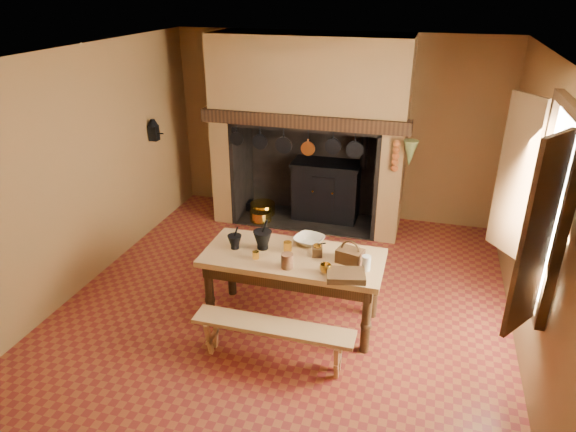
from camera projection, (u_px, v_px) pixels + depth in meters
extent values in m
plane|color=brown|center=(286.00, 303.00, 6.02)|extent=(5.50, 5.50, 0.00)
plane|color=silver|center=(286.00, 55.00, 4.85)|extent=(5.50, 5.50, 0.00)
cube|color=brown|center=(335.00, 127.00, 7.84)|extent=(5.00, 0.02, 2.80)
cube|color=brown|center=(83.00, 171.00, 6.06)|extent=(0.02, 5.50, 2.80)
cube|color=brown|center=(541.00, 219.00, 4.82)|extent=(0.02, 5.50, 2.80)
cube|color=brown|center=(158.00, 359.00, 3.03)|extent=(5.00, 0.02, 2.80)
cube|color=brown|center=(230.00, 128.00, 7.83)|extent=(0.30, 0.90, 2.80)
cube|color=brown|center=(396.00, 140.00, 7.21)|extent=(0.30, 0.90, 2.80)
cube|color=brown|center=(310.00, 78.00, 7.19)|extent=(2.20, 0.90, 1.20)
cube|color=black|center=(303.00, 121.00, 7.05)|extent=(2.95, 0.22, 0.18)
cube|color=black|center=(315.00, 164.00, 8.14)|extent=(2.20, 0.06, 1.60)
cube|color=black|center=(308.00, 219.00, 8.10)|extent=(2.20, 0.90, 0.02)
cube|color=black|center=(326.00, 192.00, 7.99)|extent=(1.00, 0.50, 0.90)
cube|color=black|center=(327.00, 163.00, 7.78)|extent=(1.04, 0.54, 0.04)
cube|color=black|center=(323.00, 192.00, 7.72)|extent=(0.35, 0.02, 0.45)
cylinder|color=black|center=(365.00, 145.00, 7.52)|extent=(0.10, 0.10, 0.70)
cylinder|color=gold|center=(313.00, 191.00, 7.74)|extent=(0.03, 0.03, 0.03)
cylinder|color=gold|center=(332.00, 193.00, 7.67)|extent=(0.03, 0.03, 0.03)
cylinder|color=gold|center=(263.00, 209.00, 8.25)|extent=(0.40, 0.40, 0.20)
cylinder|color=gold|center=(261.00, 216.00, 8.02)|extent=(0.34, 0.34, 0.18)
cube|color=black|center=(253.00, 206.00, 8.40)|extent=(0.18, 0.18, 0.16)
cone|color=#555D2C|center=(410.00, 154.00, 6.72)|extent=(0.20, 0.20, 0.35)
cube|color=white|center=(553.00, 206.00, 4.35)|extent=(0.02, 1.00, 1.60)
cube|color=#351F10|center=(572.00, 107.00, 4.01)|extent=(0.08, 1.16, 0.08)
cube|color=#351F10|center=(530.00, 289.00, 4.71)|extent=(0.08, 1.16, 0.08)
cube|color=#351F10|center=(536.00, 238.00, 3.81)|extent=(0.29, 0.39, 1.60)
cube|color=#351F10|center=(515.00, 177.00, 5.00)|extent=(0.29, 0.39, 1.60)
cube|color=black|center=(154.00, 133.00, 7.37)|extent=(0.12, 0.12, 0.22)
cone|color=black|center=(153.00, 123.00, 7.31)|extent=(0.16, 0.16, 0.10)
cylinder|color=black|center=(160.00, 133.00, 7.35)|extent=(0.12, 0.02, 0.02)
cube|color=#A5894C|center=(293.00, 258.00, 5.39)|extent=(1.89, 0.84, 0.06)
cube|color=#351F10|center=(293.00, 266.00, 5.44)|extent=(1.77, 0.71, 0.15)
cylinder|color=#351F10|center=(210.00, 295.00, 5.50)|extent=(0.09, 0.09, 0.76)
cylinder|color=#351F10|center=(366.00, 320.00, 5.08)|extent=(0.09, 0.09, 0.76)
cylinder|color=#351F10|center=(231.00, 266.00, 6.05)|extent=(0.09, 0.09, 0.76)
cylinder|color=#351F10|center=(374.00, 287.00, 5.63)|extent=(0.09, 0.09, 0.76)
cube|color=#A5894C|center=(273.00, 326.00, 4.91)|extent=(1.58, 0.28, 0.04)
cube|color=#A5894C|center=(309.00, 251.00, 6.16)|extent=(1.82, 0.32, 0.05)
cylinder|color=black|center=(263.00, 247.00, 5.51)|extent=(0.12, 0.12, 0.04)
cone|color=black|center=(263.00, 239.00, 5.47)|extent=(0.20, 0.20, 0.17)
cylinder|color=black|center=(264.00, 227.00, 5.40)|extent=(0.08, 0.03, 0.16)
cylinder|color=black|center=(235.00, 247.00, 5.51)|extent=(0.09, 0.09, 0.03)
cone|color=black|center=(235.00, 241.00, 5.48)|extent=(0.15, 0.15, 0.13)
cylinder|color=black|center=(236.00, 232.00, 5.43)|extent=(0.06, 0.02, 0.12)
cube|color=#351F10|center=(317.00, 251.00, 5.34)|extent=(0.13, 0.13, 0.11)
cylinder|color=gold|center=(317.00, 246.00, 5.32)|extent=(0.08, 0.08, 0.03)
cylinder|color=black|center=(322.00, 244.00, 5.29)|extent=(0.09, 0.03, 0.03)
cylinder|color=gold|center=(256.00, 255.00, 5.30)|extent=(0.08, 0.08, 0.08)
cylinder|color=gold|center=(288.00, 246.00, 5.45)|extent=(0.12, 0.12, 0.10)
imported|color=beige|center=(309.00, 240.00, 5.60)|extent=(0.40, 0.40, 0.08)
cylinder|color=#52311E|center=(287.00, 261.00, 5.12)|extent=(0.14, 0.14, 0.15)
cylinder|color=beige|center=(366.00, 263.00, 5.07)|extent=(0.10, 0.10, 0.16)
cube|color=#4A3316|center=(350.00, 256.00, 5.22)|extent=(0.29, 0.24, 0.14)
torus|color=#4A3316|center=(350.00, 250.00, 5.19)|extent=(0.20, 0.07, 0.20)
cube|color=#351F10|center=(346.00, 275.00, 4.95)|extent=(0.42, 0.34, 0.06)
imported|color=gold|center=(325.00, 268.00, 5.04)|extent=(0.15, 0.15, 0.09)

